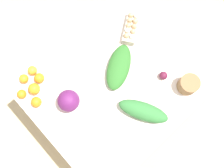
# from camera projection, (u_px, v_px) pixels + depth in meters

# --- Properties ---
(ground_plane) EXTENTS (8.00, 8.00, 0.00)m
(ground_plane) POSITION_uv_depth(u_px,v_px,m) (112.00, 103.00, 2.54)
(ground_plane) COLOR #C6B289
(dining_table) EXTENTS (1.17, 1.06, 0.76)m
(dining_table) POSITION_uv_depth(u_px,v_px,m) (112.00, 88.00, 1.90)
(dining_table) COLOR silver
(dining_table) RESTS_ON ground_plane
(cabbage_purple) EXTENTS (0.15, 0.15, 0.15)m
(cabbage_purple) POSITION_uv_depth(u_px,v_px,m) (69.00, 101.00, 1.70)
(cabbage_purple) COLOR #601E5B
(cabbage_purple) RESTS_ON dining_table
(egg_carton) EXTENTS (0.26, 0.22, 0.09)m
(egg_carton) POSITION_uv_depth(u_px,v_px,m) (131.00, 27.00, 1.87)
(egg_carton) COLOR beige
(egg_carton) RESTS_ON dining_table
(paper_bag) EXTENTS (0.14, 0.14, 0.11)m
(paper_bag) POSITION_uv_depth(u_px,v_px,m) (188.00, 85.00, 1.75)
(paper_bag) COLOR olive
(paper_bag) RESTS_ON dining_table
(greens_bunch_dandelion) EXTENTS (0.28, 0.37, 0.10)m
(greens_bunch_dandelion) POSITION_uv_depth(u_px,v_px,m) (143.00, 111.00, 1.70)
(greens_bunch_dandelion) COLOR #337538
(greens_bunch_dandelion) RESTS_ON dining_table
(greens_bunch_kale) EXTENTS (0.38, 0.32, 0.08)m
(greens_bunch_kale) POSITION_uv_depth(u_px,v_px,m) (119.00, 67.00, 1.79)
(greens_bunch_kale) COLOR #2D6B28
(greens_bunch_kale) RESTS_ON dining_table
(beet_root) EXTENTS (0.06, 0.06, 0.06)m
(beet_root) POSITION_uv_depth(u_px,v_px,m) (163.00, 76.00, 1.79)
(beet_root) COLOR #5B1933
(beet_root) RESTS_ON dining_table
(orange_0) EXTENTS (0.08, 0.08, 0.08)m
(orange_0) POSITION_uv_depth(u_px,v_px,m) (34.00, 89.00, 1.75)
(orange_0) COLOR orange
(orange_0) RESTS_ON dining_table
(orange_1) EXTENTS (0.07, 0.07, 0.07)m
(orange_1) POSITION_uv_depth(u_px,v_px,m) (39.00, 78.00, 1.78)
(orange_1) COLOR orange
(orange_1) RESTS_ON dining_table
(orange_2) EXTENTS (0.07, 0.07, 0.07)m
(orange_2) POSITION_uv_depth(u_px,v_px,m) (22.00, 94.00, 1.75)
(orange_2) COLOR orange
(orange_2) RESTS_ON dining_table
(orange_3) EXTENTS (0.07, 0.07, 0.07)m
(orange_3) POSITION_uv_depth(u_px,v_px,m) (32.00, 70.00, 1.80)
(orange_3) COLOR orange
(orange_3) RESTS_ON dining_table
(orange_4) EXTENTS (0.07, 0.07, 0.07)m
(orange_4) POSITION_uv_depth(u_px,v_px,m) (36.00, 102.00, 1.73)
(orange_4) COLOR orange
(orange_4) RESTS_ON dining_table
(orange_5) EXTENTS (0.07, 0.07, 0.07)m
(orange_5) POSITION_uv_depth(u_px,v_px,m) (24.00, 79.00, 1.78)
(orange_5) COLOR orange
(orange_5) RESTS_ON dining_table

